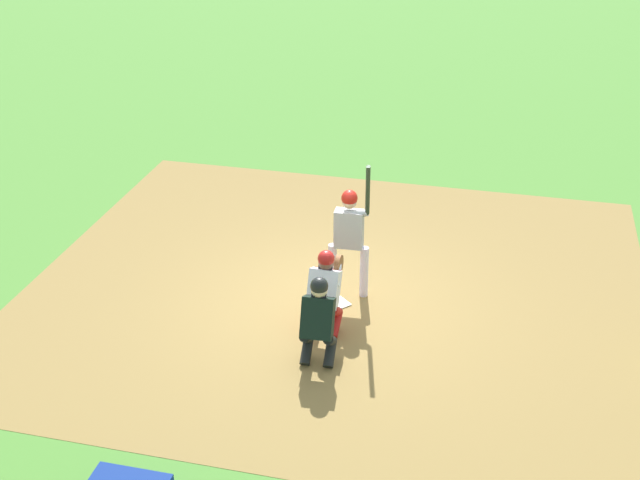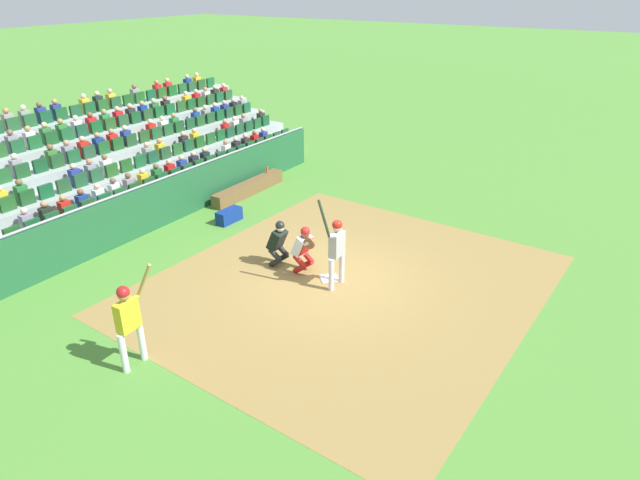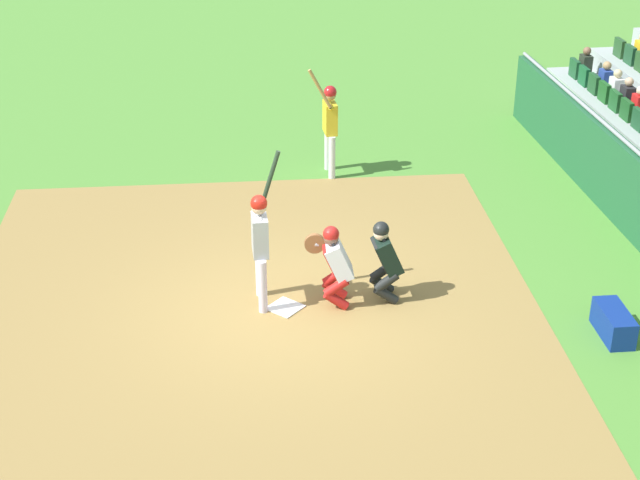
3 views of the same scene
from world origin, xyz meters
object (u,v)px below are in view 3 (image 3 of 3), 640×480
Objects in this scene: home_plate_marker at (285,307)px; catcher_crouching at (334,261)px; batter_at_plate at (260,237)px; equipment_duffel_bag at (613,323)px; on_deck_batter at (330,120)px; home_plate_umpire at (385,257)px.

home_plate_marker is 0.34× the size of catcher_crouching.
batter_at_plate is 1.78× the size of catcher_crouching.
equipment_duffel_bag is 0.39× the size of on_deck_batter.
home_plate_marker is at bearing 164.30° from on_deck_batter.
catcher_crouching reaches higher than home_plate_marker.
batter_at_plate is 2.70× the size of equipment_duffel_bag.
equipment_duffel_bag is (-1.41, -3.73, -0.52)m from catcher_crouching.
on_deck_batter is at bearing 1.34° from home_plate_umpire.
equipment_duffel_bag is at bearing -153.75° from on_deck_batter.
on_deck_batter is (4.69, -1.70, 0.01)m from batter_at_plate.
catcher_crouching is at bearing 172.46° from on_deck_batter.
batter_at_plate is 1.13m from catcher_crouching.
home_plate_marker is 5.20m from on_deck_batter.
batter_at_plate is at bearing 81.18° from catcher_crouching.
home_plate_marker is 0.19× the size of batter_at_plate.
batter_at_plate reaches higher than home_plate_umpire.
batter_at_plate is at bearing 56.47° from home_plate_marker.
home_plate_marker is 0.34× the size of home_plate_umpire.
home_plate_marker is 0.20× the size of on_deck_batter.
catcher_crouching is at bearing -98.82° from batter_at_plate.
equipment_duffel_bag is (-1.45, -2.98, -0.50)m from home_plate_umpire.
batter_at_plate reaches higher than on_deck_batter.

